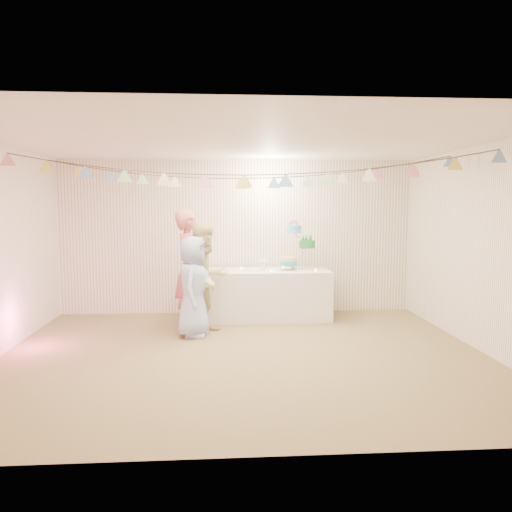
{
  "coord_description": "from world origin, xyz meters",
  "views": [
    {
      "loc": [
        -0.27,
        -5.99,
        1.85
      ],
      "look_at": [
        0.2,
        0.8,
        1.15
      ],
      "focal_mm": 35.0,
      "sensor_mm": 36.0,
      "label": 1
    }
  ],
  "objects": [
    {
      "name": "cake_top_tier",
      "position": [
        0.9,
        2.02,
        1.38
      ],
      "size": [
        0.25,
        0.25,
        0.19
      ],
      "primitive_type": null,
      "color": "#50AAFE",
      "rests_on": "cake_stand"
    },
    {
      "name": "cake_stand",
      "position": [
        0.96,
        2.05,
        1.13
      ],
      "size": [
        0.67,
        0.39,
        0.75
      ],
      "primitive_type": null,
      "color": "silver",
      "rests_on": "table"
    },
    {
      "name": "bunting_front",
      "position": [
        0.0,
        -0.2,
        2.32
      ],
      "size": [
        5.6,
        0.9,
        0.36
      ],
      "primitive_type": null,
      "color": "#72A5E5",
      "rests_on": "ceiling"
    },
    {
      "name": "table",
      "position": [
        0.41,
        2.0,
        0.4
      ],
      "size": [
        2.12,
        0.85,
        0.8
      ],
      "primitive_type": "cube",
      "color": "silver",
      "rests_on": "floor"
    },
    {
      "name": "cake_bottom",
      "position": [
        0.81,
        1.99,
        0.84
      ],
      "size": [
        0.31,
        0.31,
        0.15
      ],
      "primitive_type": null,
      "color": "teal",
      "rests_on": "cake_stand"
    },
    {
      "name": "back_wall",
      "position": [
        0.0,
        2.5,
        1.3
      ],
      "size": [
        6.0,
        6.0,
        0.0
      ],
      "primitive_type": "plane",
      "color": "white",
      "rests_on": "ground"
    },
    {
      "name": "tealight_1",
      "position": [
        0.06,
        2.18,
        0.81
      ],
      "size": [
        0.04,
        0.04,
        0.03
      ],
      "primitive_type": "cylinder",
      "color": "#FFD88C",
      "rests_on": "table"
    },
    {
      "name": "front_wall",
      "position": [
        0.0,
        -2.5,
        1.3
      ],
      "size": [
        6.0,
        6.0,
        0.0
      ],
      "primitive_type": "plane",
      "color": "white",
      "rests_on": "ground"
    },
    {
      "name": "floor",
      "position": [
        0.0,
        0.0,
        0.0
      ],
      "size": [
        6.0,
        6.0,
        0.0
      ],
      "primitive_type": "plane",
      "color": "brown",
      "rests_on": "ground"
    },
    {
      "name": "right_wall",
      "position": [
        3.0,
        0.0,
        1.3
      ],
      "size": [
        5.0,
        5.0,
        0.0
      ],
      "primitive_type": "plane",
      "color": "white",
      "rests_on": "ground"
    },
    {
      "name": "person_adult_a",
      "position": [
        -0.75,
        1.45,
        0.89
      ],
      "size": [
        0.43,
        0.66,
        1.79
      ],
      "primitive_type": "imported",
      "rotation": [
        0.0,
        0.0,
        1.56
      ],
      "color": "#BE6863",
      "rests_on": "floor"
    },
    {
      "name": "tealight_2",
      "position": [
        0.51,
        1.78,
        0.81
      ],
      "size": [
        0.04,
        0.04,
        0.03
      ],
      "primitive_type": "cylinder",
      "color": "#FFD88C",
      "rests_on": "table"
    },
    {
      "name": "tealight_0",
      "position": [
        -0.39,
        1.85,
        0.81
      ],
      "size": [
        0.04,
        0.04,
        0.03
      ],
      "primitive_type": "cylinder",
      "color": "#FFD88C",
      "rests_on": "table"
    },
    {
      "name": "cake_middle",
      "position": [
        1.14,
        2.14,
        1.11
      ],
      "size": [
        0.27,
        0.27,
        0.22
      ],
      "primitive_type": null,
      "color": "#1A7833",
      "rests_on": "cake_stand"
    },
    {
      "name": "posy",
      "position": [
        0.41,
        2.05,
        0.83
      ],
      "size": [
        0.15,
        0.15,
        0.17
      ],
      "primitive_type": null,
      "color": "white",
      "rests_on": "table"
    },
    {
      "name": "bunting_back",
      "position": [
        0.0,
        1.1,
        2.35
      ],
      "size": [
        5.6,
        1.1,
        0.4
      ],
      "primitive_type": null,
      "color": "pink",
      "rests_on": "ceiling"
    },
    {
      "name": "ceiling",
      "position": [
        0.0,
        0.0,
        2.6
      ],
      "size": [
        6.0,
        6.0,
        0.0
      ],
      "primitive_type": "plane",
      "color": "silver",
      "rests_on": "ground"
    },
    {
      "name": "tealight_4",
      "position": [
        1.23,
        1.82,
        0.81
      ],
      "size": [
        0.04,
        0.04,
        0.03
      ],
      "primitive_type": "cylinder",
      "color": "#FFD88C",
      "rests_on": "table"
    },
    {
      "name": "platter",
      "position": [
        -0.08,
        1.95,
        0.76
      ],
      "size": [
        0.37,
        0.37,
        0.02
      ],
      "primitive_type": "cylinder",
      "color": "white",
      "rests_on": "table"
    },
    {
      "name": "tealight_3",
      "position": [
        0.76,
        2.22,
        0.81
      ],
      "size": [
        0.04,
        0.04,
        0.03
      ],
      "primitive_type": "cylinder",
      "color": "#FFD88C",
      "rests_on": "table"
    },
    {
      "name": "person_adult_b",
      "position": [
        -0.5,
        1.15,
        0.8
      ],
      "size": [
        0.98,
        0.96,
        1.59
      ],
      "primitive_type": "imported",
      "rotation": [
        0.0,
        0.0,
        0.72
      ],
      "color": "#DCC187",
      "rests_on": "floor"
    },
    {
      "name": "person_child",
      "position": [
        -0.67,
        0.96,
        0.71
      ],
      "size": [
        0.55,
        0.75,
        1.42
      ],
      "primitive_type": "imported",
      "rotation": [
        0.0,
        0.0,
        1.43
      ],
      "color": "#9AAFDA",
      "rests_on": "floor"
    }
  ]
}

